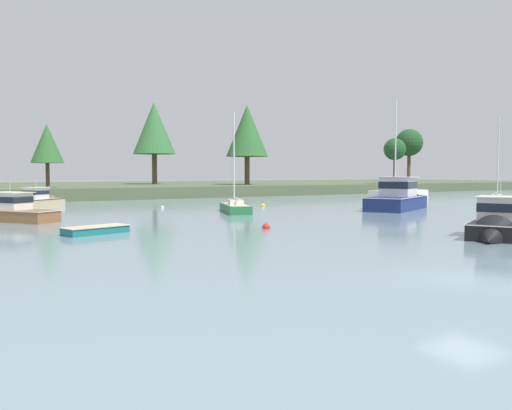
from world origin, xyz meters
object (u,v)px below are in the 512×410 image
(cruiser_navy, at_px, (400,202))
(mooring_buoy_yellow, at_px, (263,205))
(dinghy_teal, at_px, (96,231))
(mooring_buoy_white, at_px, (162,207))
(sailboat_green, at_px, (235,210))
(mooring_buoy_red, at_px, (266,227))
(cruiser_wood, at_px, (8,214))
(sailboat_white, at_px, (399,195))
(sailboat_skyblue, at_px, (496,202))
(cruiser_sand, at_px, (41,203))
(cruiser_black, at_px, (498,229))

(cruiser_navy, xyz_separation_m, mooring_buoy_yellow, (-9.36, 10.62, -0.63))
(dinghy_teal, relative_size, mooring_buoy_white, 10.62)
(cruiser_navy, xyz_separation_m, sailboat_green, (-16.24, 4.17, -0.50))
(mooring_buoy_red, bearing_deg, dinghy_teal, 165.41)
(cruiser_navy, bearing_deg, dinghy_teal, -168.31)
(cruiser_wood, distance_m, sailboat_green, 18.54)
(sailboat_green, bearing_deg, sailboat_white, 21.76)
(mooring_buoy_white, bearing_deg, mooring_buoy_yellow, -16.12)
(sailboat_skyblue, height_order, cruiser_sand, sailboat_skyblue)
(dinghy_teal, height_order, mooring_buoy_red, dinghy_teal)
(sailboat_green, xyz_separation_m, mooring_buoy_yellow, (6.88, 6.45, -0.13))
(sailboat_white, bearing_deg, cruiser_sand, 175.65)
(sailboat_skyblue, relative_size, cruiser_sand, 1.50)
(cruiser_black, xyz_separation_m, mooring_buoy_white, (-6.89, 33.20, -0.42))
(dinghy_teal, relative_size, mooring_buoy_red, 7.57)
(mooring_buoy_yellow, xyz_separation_m, mooring_buoy_white, (-10.21, 2.95, -0.02))
(cruiser_wood, bearing_deg, mooring_buoy_red, -46.71)
(cruiser_wood, relative_size, mooring_buoy_white, 19.49)
(dinghy_teal, bearing_deg, mooring_buoy_yellow, 37.94)
(cruiser_wood, distance_m, sailboat_white, 54.39)
(dinghy_teal, relative_size, cruiser_sand, 0.60)
(dinghy_teal, distance_m, mooring_buoy_red, 10.43)
(sailboat_skyblue, bearing_deg, cruiser_navy, -178.04)
(cruiser_black, bearing_deg, sailboat_skyblue, 35.22)
(sailboat_skyblue, bearing_deg, mooring_buoy_yellow, 158.25)
(cruiser_black, bearing_deg, sailboat_green, 98.51)
(cruiser_navy, bearing_deg, cruiser_wood, 171.35)
(sailboat_green, bearing_deg, cruiser_black, -81.49)
(sailboat_skyblue, relative_size, sailboat_green, 1.09)
(cruiser_wood, distance_m, dinghy_teal, 12.26)
(sailboat_skyblue, relative_size, mooring_buoy_yellow, 20.49)
(sailboat_skyblue, height_order, mooring_buoy_yellow, sailboat_skyblue)
(cruiser_navy, height_order, mooring_buoy_red, cruiser_navy)
(sailboat_skyblue, height_order, cruiser_black, sailboat_skyblue)
(cruiser_wood, height_order, cruiser_black, cruiser_black)
(sailboat_white, height_order, cruiser_navy, sailboat_white)
(cruiser_wood, height_order, mooring_buoy_yellow, cruiser_wood)
(cruiser_black, distance_m, mooring_buoy_white, 33.91)
(cruiser_wood, bearing_deg, sailboat_white, 13.42)
(sailboat_white, bearing_deg, mooring_buoy_red, -145.54)
(sailboat_white, bearing_deg, dinghy_teal, -153.76)
(sailboat_green, height_order, cruiser_sand, sailboat_green)
(mooring_buoy_yellow, relative_size, mooring_buoy_white, 1.30)
(sailboat_white, relative_size, mooring_buoy_white, 37.87)
(mooring_buoy_red, height_order, mooring_buoy_white, mooring_buoy_red)
(sailboat_green, bearing_deg, cruiser_wood, 176.56)
(sailboat_white, distance_m, cruiser_black, 48.58)
(cruiser_wood, xyz_separation_m, mooring_buoy_yellow, (25.38, 5.34, -0.44))
(dinghy_teal, xyz_separation_m, sailboat_skyblue, (47.19, 7.02, 0.07))
(sailboat_green, distance_m, mooring_buoy_red, 14.17)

